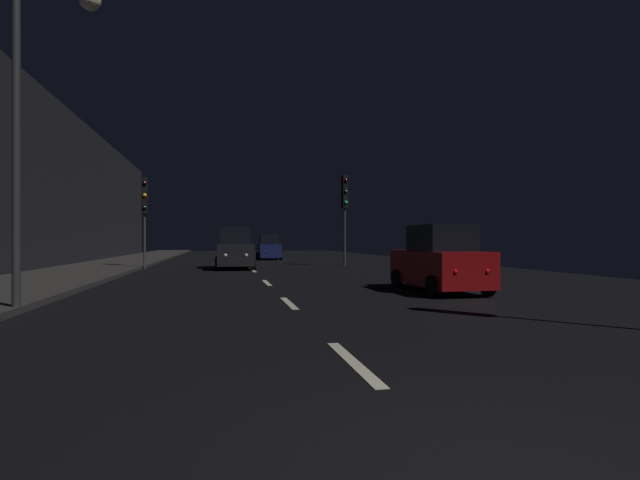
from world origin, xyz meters
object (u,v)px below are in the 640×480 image
object	(u,v)px
traffic_light_far_left	(145,203)
car_distant_taillights	(269,248)
car_approaching_headlights	(235,250)
car_parked_right_near	(439,261)
traffic_light_far_right	(345,200)
streetlamp_overhead	(42,93)

from	to	relation	value
traffic_light_far_left	car_distant_taillights	world-z (taller)	traffic_light_far_left
car_approaching_headlights	car_parked_right_near	distance (m)	13.89
car_approaching_headlights	traffic_light_far_left	bearing A→B (deg)	-97.64
traffic_light_far_left	traffic_light_far_right	distance (m)	11.00
car_approaching_headlights	car_distant_taillights	distance (m)	12.15
traffic_light_far_left	traffic_light_far_right	world-z (taller)	traffic_light_far_right
traffic_light_far_right	car_parked_right_near	world-z (taller)	traffic_light_far_right
traffic_light_far_left	streetlamp_overhead	distance (m)	15.63
car_distant_taillights	car_parked_right_near	bearing A→B (deg)	-173.95
traffic_light_far_left	streetlamp_overhead	xyz separation A→B (m)	(0.27, -15.59, 1.06)
traffic_light_far_left	streetlamp_overhead	world-z (taller)	streetlamp_overhead
traffic_light_far_left	car_distant_taillights	distance (m)	13.74
streetlamp_overhead	car_approaching_headlights	xyz separation A→B (m)	(4.34, 14.97, -3.54)
streetlamp_overhead	traffic_light_far_left	bearing A→B (deg)	91.00
car_distant_taillights	traffic_light_far_right	bearing A→B (deg)	-162.05
traffic_light_far_right	car_distant_taillights	distance (m)	11.43
car_approaching_headlights	car_parked_right_near	xyz separation A→B (m)	(5.55, -12.74, -0.10)
car_distant_taillights	streetlamp_overhead	bearing A→B (deg)	164.75
traffic_light_far_left	car_parked_right_near	distance (m)	16.98
streetlamp_overhead	car_parked_right_near	bearing A→B (deg)	12.72
streetlamp_overhead	car_distant_taillights	world-z (taller)	streetlamp_overhead
traffic_light_far_left	car_approaching_headlights	distance (m)	5.28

